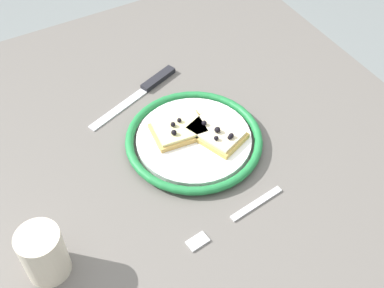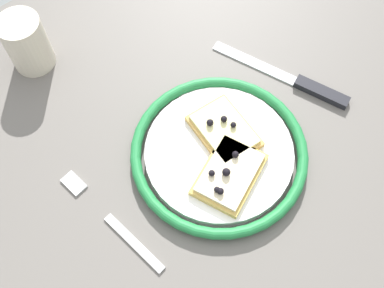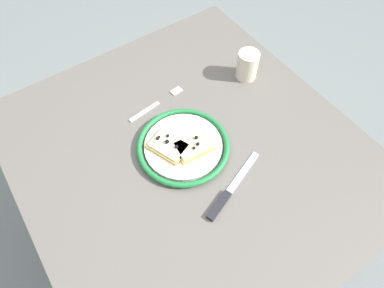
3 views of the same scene
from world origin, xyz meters
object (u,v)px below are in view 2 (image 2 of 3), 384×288
Objects in this scene: dining_table at (217,170)px; pizza_slice_far at (229,174)px; fork at (111,220)px; pizza_slice_near at (224,130)px; plate at (219,153)px; cup at (27,43)px; knife at (303,84)px.

pizza_slice_far is at bearing -119.16° from dining_table.
dining_table is at bearing -3.06° from fork.
fork is at bearing 176.94° from dining_table.
dining_table is at bearing -153.64° from pizza_slice_near.
cup is (-0.12, 0.33, 0.04)m from plate.
fork is (-0.17, 0.06, -0.02)m from pizza_slice_far.
knife is at bearing -3.59° from pizza_slice_near.
plate is at bearing -69.87° from cup.
pizza_slice_far is at bearing -112.47° from plate.
plate is at bearing 67.53° from pizza_slice_far.
dining_table is 7.88× the size of pizza_slice_far.
pizza_slice_near is 0.07m from pizza_slice_far.
plate is at bearing -136.04° from dining_table.
cup is at bearing 105.84° from pizza_slice_far.
cup reaches higher than fork.
pizza_slice_far is 0.21m from knife.
dining_table is at bearing 178.71° from knife.
pizza_slice_far is 0.18m from fork.
pizza_slice_far is 1.33× the size of cup.
dining_table is 3.77× the size of plate.
pizza_slice_far reaches higher than plate.
pizza_slice_near is at bearing 54.29° from pizza_slice_far.
cup reaches higher than pizza_slice_near.
cup is (-0.15, 0.31, 0.02)m from pizza_slice_near.
cup is (-0.13, 0.32, 0.14)m from dining_table.
pizza_slice_near is 0.55× the size of fork.
knife is at bearing -46.10° from cup.
plate is at bearing -177.63° from knife.
knife is (0.20, 0.05, -0.02)m from pizza_slice_far.
pizza_slice_near is 1.16× the size of cup.
cup is at bearing 78.42° from fork.
knife is 0.45m from cup.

